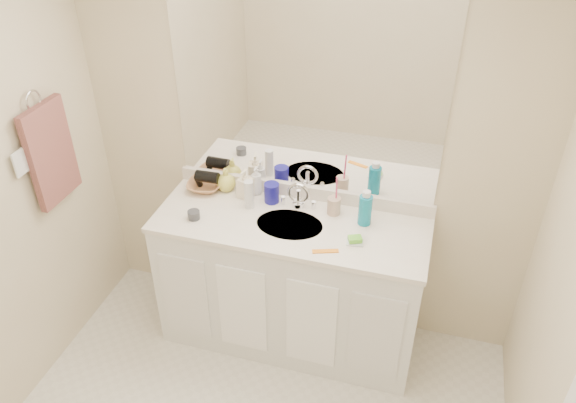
% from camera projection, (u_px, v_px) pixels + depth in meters
% --- Properties ---
extents(wall_back, '(2.60, 0.02, 2.40)m').
position_uv_depth(wall_back, '(304.00, 148.00, 3.12)').
color(wall_back, beige).
rests_on(wall_back, floor).
extents(vanity_cabinet, '(1.50, 0.55, 0.85)m').
position_uv_depth(vanity_cabinet, '(290.00, 284.00, 3.34)').
color(vanity_cabinet, silver).
rests_on(vanity_cabinet, floor).
extents(countertop, '(1.52, 0.57, 0.03)m').
position_uv_depth(countertop, '(291.00, 224.00, 3.09)').
color(countertop, white).
rests_on(countertop, vanity_cabinet).
extents(backsplash, '(1.52, 0.03, 0.08)m').
position_uv_depth(backsplash, '(303.00, 191.00, 3.27)').
color(backsplash, silver).
rests_on(backsplash, countertop).
extents(sink_basin, '(0.37, 0.37, 0.02)m').
position_uv_depth(sink_basin, '(290.00, 226.00, 3.07)').
color(sink_basin, '#B6B49F').
rests_on(sink_basin, countertop).
extents(faucet, '(0.02, 0.02, 0.11)m').
position_uv_depth(faucet, '(298.00, 198.00, 3.18)').
color(faucet, silver).
rests_on(faucet, countertop).
extents(mirror, '(1.48, 0.01, 1.20)m').
position_uv_depth(mirror, '(305.00, 87.00, 2.91)').
color(mirror, white).
rests_on(mirror, wall_back).
extents(blue_mug, '(0.11, 0.11, 0.12)m').
position_uv_depth(blue_mug, '(272.00, 193.00, 3.22)').
color(blue_mug, navy).
rests_on(blue_mug, countertop).
extents(tan_cup, '(0.09, 0.09, 0.10)m').
position_uv_depth(tan_cup, '(334.00, 206.00, 3.12)').
color(tan_cup, tan).
rests_on(tan_cup, countertop).
extents(toothbrush, '(0.01, 0.04, 0.19)m').
position_uv_depth(toothbrush, '(336.00, 191.00, 3.07)').
color(toothbrush, '#E73C6F').
rests_on(toothbrush, tan_cup).
extents(mouthwash_bottle, '(0.09, 0.09, 0.17)m').
position_uv_depth(mouthwash_bottle, '(365.00, 210.00, 3.03)').
color(mouthwash_bottle, '#0D7EA0').
rests_on(mouthwash_bottle, countertop).
extents(soap_dish, '(0.09, 0.08, 0.01)m').
position_uv_depth(soap_dish, '(355.00, 242.00, 2.93)').
color(soap_dish, silver).
rests_on(soap_dish, countertop).
extents(green_soap, '(0.08, 0.07, 0.02)m').
position_uv_depth(green_soap, '(355.00, 239.00, 2.92)').
color(green_soap, '#67CC31').
rests_on(green_soap, soap_dish).
extents(orange_comb, '(0.14, 0.07, 0.01)m').
position_uv_depth(orange_comb, '(325.00, 251.00, 2.87)').
color(orange_comb, orange).
rests_on(orange_comb, countertop).
extents(dark_jar, '(0.09, 0.09, 0.05)m').
position_uv_depth(dark_jar, '(194.00, 215.00, 3.10)').
color(dark_jar, '#36383D').
rests_on(dark_jar, countertop).
extents(extra_white_bottle, '(0.07, 0.07, 0.17)m').
position_uv_depth(extra_white_bottle, '(249.00, 194.00, 3.16)').
color(extra_white_bottle, silver).
rests_on(extra_white_bottle, countertop).
extents(soap_bottle_white, '(0.07, 0.07, 0.18)m').
position_uv_depth(soap_bottle_white, '(256.00, 180.00, 3.28)').
color(soap_bottle_white, white).
rests_on(soap_bottle_white, countertop).
extents(soap_bottle_cream, '(0.10, 0.10, 0.18)m').
position_uv_depth(soap_bottle_cream, '(245.00, 183.00, 3.24)').
color(soap_bottle_cream, '#F7E9C9').
rests_on(soap_bottle_cream, countertop).
extents(soap_bottle_yellow, '(0.12, 0.12, 0.14)m').
position_uv_depth(soap_bottle_yellow, '(226.00, 179.00, 3.31)').
color(soap_bottle_yellow, '#CECA50').
rests_on(soap_bottle_yellow, countertop).
extents(wicker_basket, '(0.23, 0.23, 0.05)m').
position_uv_depth(wicker_basket, '(205.00, 186.00, 3.35)').
color(wicker_basket, '#AA7044').
rests_on(wicker_basket, countertop).
extents(hair_dryer, '(0.14, 0.07, 0.07)m').
position_uv_depth(hair_dryer, '(207.00, 177.00, 3.30)').
color(hair_dryer, black).
rests_on(hair_dryer, wicker_basket).
extents(towel_ring, '(0.01, 0.11, 0.11)m').
position_uv_depth(towel_ring, '(33.00, 100.00, 2.80)').
color(towel_ring, silver).
rests_on(towel_ring, wall_left).
extents(hand_towel, '(0.04, 0.32, 0.55)m').
position_uv_depth(hand_towel, '(51.00, 153.00, 2.97)').
color(hand_towel, brown).
rests_on(hand_towel, towel_ring).
extents(switch_plate, '(0.01, 0.08, 0.13)m').
position_uv_depth(switch_plate, '(20.00, 163.00, 2.78)').
color(switch_plate, white).
rests_on(switch_plate, wall_left).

